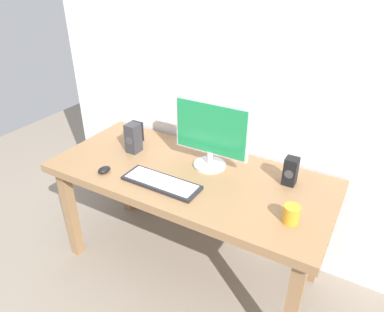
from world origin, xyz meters
TOP-DOWN VIEW (x-y plane):
  - ground_plane at (0.00, 0.00)m, footprint 6.00×6.00m
  - wall_back at (0.00, 0.42)m, footprint 2.59×0.04m
  - desk at (0.00, 0.00)m, footprint 1.71×0.76m
  - monitor at (0.07, 0.14)m, footprint 0.47×0.20m
  - keyboard_primary at (-0.07, -0.19)m, footprint 0.46×0.17m
  - mouse at (-0.44, -0.25)m, footprint 0.07×0.09m
  - speaker_right at (0.56, 0.18)m, footprint 0.07×0.08m
  - speaker_left at (-0.45, 0.05)m, footprint 0.08×0.09m
  - audio_controller at (-0.53, 0.18)m, footprint 0.09×0.08m
  - coffee_mug at (0.66, -0.15)m, footprint 0.08×0.08m

SIDE VIEW (x-z plane):
  - ground_plane at x=0.00m, z-range 0.00..0.00m
  - desk at x=0.00m, z-range 0.29..1.06m
  - keyboard_primary at x=-0.07m, z-range 0.76..0.78m
  - mouse at x=-0.44m, z-range 0.76..0.80m
  - coffee_mug at x=0.66m, z-range 0.76..0.85m
  - audio_controller at x=-0.53m, z-range 0.76..0.90m
  - speaker_right at x=0.56m, z-range 0.76..0.93m
  - speaker_left at x=-0.45m, z-range 0.76..0.96m
  - monitor at x=0.07m, z-range 0.77..1.19m
  - wall_back at x=0.00m, z-range 0.00..3.00m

